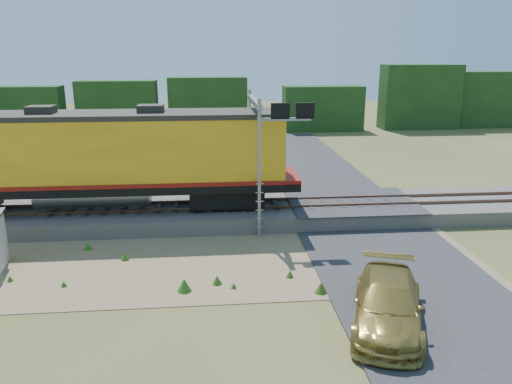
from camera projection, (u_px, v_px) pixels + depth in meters
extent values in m
plane|color=#475123|center=(231.00, 265.00, 21.55)|extent=(140.00, 140.00, 0.00)
cube|color=slate|center=(226.00, 213.00, 27.18)|extent=(70.00, 5.00, 0.80)
cube|color=brown|center=(226.00, 208.00, 26.36)|extent=(70.00, 0.10, 0.16)
cube|color=brown|center=(226.00, 201.00, 27.74)|extent=(70.00, 0.10, 0.16)
cube|color=#8C7754|center=(185.00, 262.00, 21.84)|extent=(26.00, 8.00, 0.03)
cube|color=#38383A|center=(352.00, 202.00, 27.69)|extent=(7.00, 5.20, 0.06)
cube|color=#38383A|center=(300.00, 157.00, 43.23)|extent=(7.00, 24.00, 0.08)
cube|color=#173814|center=(216.00, 102.00, 57.03)|extent=(36.00, 3.00, 6.50)
cube|color=black|center=(227.00, 194.00, 26.90)|extent=(3.88, 2.48, 0.97)
cube|color=black|center=(93.00, 185.00, 26.08)|extent=(21.55, 3.23, 0.39)
cylinder|color=gray|center=(93.00, 195.00, 26.23)|extent=(5.93, 1.29, 1.29)
cube|color=yellow|center=(89.00, 150.00, 25.57)|extent=(19.94, 3.13, 3.34)
cube|color=maroon|center=(92.00, 180.00, 25.99)|extent=(21.55, 3.29, 0.19)
cube|color=#28231E|center=(86.00, 115.00, 25.08)|extent=(19.94, 3.18, 0.26)
cube|color=#28231E|center=(41.00, 111.00, 24.82)|extent=(1.29, 1.08, 0.48)
cube|color=#28231E|center=(151.00, 110.00, 25.30)|extent=(1.29, 1.08, 0.48)
cylinder|color=gray|center=(259.00, 171.00, 23.81)|extent=(0.18, 0.18, 6.81)
cylinder|color=gray|center=(250.00, 148.00, 29.17)|extent=(0.18, 0.18, 6.81)
cube|color=gray|center=(254.00, 101.00, 25.66)|extent=(0.24, 6.20, 0.24)
cube|color=gray|center=(284.00, 119.00, 23.25)|extent=(2.53, 0.15, 0.15)
cube|color=black|center=(280.00, 111.00, 23.12)|extent=(0.88, 0.15, 0.73)
cube|color=black|center=(305.00, 111.00, 23.23)|extent=(0.88, 0.15, 0.73)
imported|color=olive|center=(388.00, 304.00, 16.65)|extent=(3.89, 5.86, 1.58)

